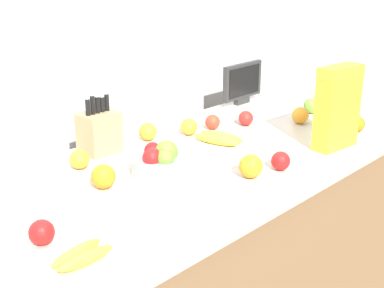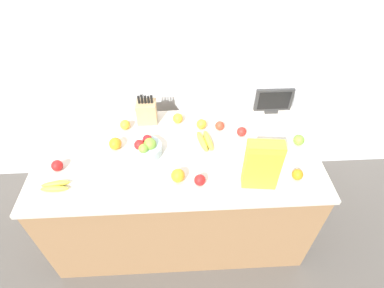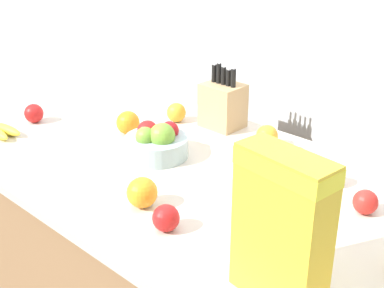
{
  "view_description": "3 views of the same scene",
  "coord_description": "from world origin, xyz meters",
  "px_view_note": "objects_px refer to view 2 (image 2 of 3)",
  "views": [
    {
      "loc": [
        -1.38,
        -1.29,
        1.62
      ],
      "look_at": [
        -0.08,
        -0.03,
        0.95
      ],
      "focal_mm": 50.0,
      "sensor_mm": 36.0,
      "label": 1
    },
    {
      "loc": [
        0.02,
        -1.4,
        2.28
      ],
      "look_at": [
        0.1,
        -0.03,
        0.96
      ],
      "focal_mm": 28.0,
      "sensor_mm": 36.0,
      "label": 2
    },
    {
      "loc": [
        0.96,
        -1.05,
        1.61
      ],
      "look_at": [
        -0.08,
        0.04,
        0.93
      ],
      "focal_mm": 50.0,
      "sensor_mm": 36.0,
      "label": 3
    }
  ],
  "objects_px": {
    "small_monitor": "(274,101)",
    "knife_block": "(147,111)",
    "orange_back_center": "(115,144)",
    "apple_rightmost": "(220,126)",
    "orange_mid_right": "(178,118)",
    "banana_bunch_right": "(55,186)",
    "orange_front_left": "(298,175)",
    "fruit_bowl": "(146,148)",
    "cereal_box": "(262,163)",
    "apple_front": "(299,140)",
    "orange_front_right": "(125,125)",
    "apple_leftmost": "(242,132)",
    "apple_by_knife_block": "(200,180)",
    "orange_mid_left": "(275,146)",
    "orange_near_bowl": "(179,176)",
    "apple_middle": "(57,166)",
    "banana_bunch_left": "(205,141)",
    "orange_front_center": "(201,124)"
  },
  "relations": [
    {
      "from": "small_monitor",
      "to": "knife_block",
      "type": "bearing_deg",
      "value": -177.36
    },
    {
      "from": "knife_block",
      "to": "orange_back_center",
      "type": "relative_size",
      "value": 3.2
    },
    {
      "from": "orange_back_center",
      "to": "knife_block",
      "type": "bearing_deg",
      "value": 55.16
    },
    {
      "from": "knife_block",
      "to": "apple_rightmost",
      "type": "xyz_separation_m",
      "value": [
        0.52,
        -0.13,
        -0.05
      ]
    },
    {
      "from": "orange_mid_right",
      "to": "banana_bunch_right",
      "type": "bearing_deg",
      "value": -142.09
    },
    {
      "from": "knife_block",
      "to": "orange_front_left",
      "type": "relative_size",
      "value": 3.9
    },
    {
      "from": "apple_rightmost",
      "to": "orange_mid_right",
      "type": "xyz_separation_m",
      "value": [
        -0.3,
        0.1,
        0.0
      ]
    },
    {
      "from": "small_monitor",
      "to": "fruit_bowl",
      "type": "bearing_deg",
      "value": -157.53
    },
    {
      "from": "cereal_box",
      "to": "apple_front",
      "type": "height_order",
      "value": "cereal_box"
    },
    {
      "from": "orange_front_right",
      "to": "knife_block",
      "type": "bearing_deg",
      "value": 28.62
    },
    {
      "from": "apple_leftmost",
      "to": "apple_front",
      "type": "relative_size",
      "value": 0.9
    },
    {
      "from": "orange_front_left",
      "to": "apple_by_knife_block",
      "type": "bearing_deg",
      "value": -178.83
    },
    {
      "from": "small_monitor",
      "to": "apple_front",
      "type": "relative_size",
      "value": 3.77
    },
    {
      "from": "cereal_box",
      "to": "fruit_bowl",
      "type": "height_order",
      "value": "cereal_box"
    },
    {
      "from": "banana_bunch_right",
      "to": "apple_front",
      "type": "distance_m",
      "value": 1.57
    },
    {
      "from": "cereal_box",
      "to": "apple_rightmost",
      "type": "height_order",
      "value": "cereal_box"
    },
    {
      "from": "small_monitor",
      "to": "orange_mid_left",
      "type": "bearing_deg",
      "value": -100.84
    },
    {
      "from": "apple_front",
      "to": "orange_near_bowl",
      "type": "height_order",
      "value": "orange_near_bowl"
    },
    {
      "from": "cereal_box",
      "to": "apple_leftmost",
      "type": "bearing_deg",
      "value": 99.51
    },
    {
      "from": "orange_mid_left",
      "to": "orange_back_center",
      "type": "bearing_deg",
      "value": 175.8
    },
    {
      "from": "fruit_bowl",
      "to": "orange_front_right",
      "type": "height_order",
      "value": "fruit_bowl"
    },
    {
      "from": "apple_middle",
      "to": "banana_bunch_left",
      "type": "bearing_deg",
      "value": 11.35
    },
    {
      "from": "apple_rightmost",
      "to": "orange_back_center",
      "type": "height_order",
      "value": "orange_back_center"
    },
    {
      "from": "cereal_box",
      "to": "orange_mid_right",
      "type": "relative_size",
      "value": 4.45
    },
    {
      "from": "small_monitor",
      "to": "apple_leftmost",
      "type": "bearing_deg",
      "value": -138.34
    },
    {
      "from": "banana_bunch_left",
      "to": "orange_back_center",
      "type": "distance_m",
      "value": 0.6
    },
    {
      "from": "apple_leftmost",
      "to": "orange_front_center",
      "type": "distance_m",
      "value": 0.29
    },
    {
      "from": "knife_block",
      "to": "apple_rightmost",
      "type": "relative_size",
      "value": 4.02
    },
    {
      "from": "small_monitor",
      "to": "apple_front",
      "type": "height_order",
      "value": "small_monitor"
    },
    {
      "from": "orange_back_center",
      "to": "orange_mid_right",
      "type": "relative_size",
      "value": 1.11
    },
    {
      "from": "apple_leftmost",
      "to": "orange_front_right",
      "type": "bearing_deg",
      "value": 172.03
    },
    {
      "from": "apple_leftmost",
      "to": "orange_back_center",
      "type": "distance_m",
      "value": 0.87
    },
    {
      "from": "small_monitor",
      "to": "apple_front",
      "type": "xyz_separation_m",
      "value": [
        0.1,
        -0.35,
        -0.08
      ]
    },
    {
      "from": "small_monitor",
      "to": "orange_front_center",
      "type": "height_order",
      "value": "small_monitor"
    },
    {
      "from": "apple_middle",
      "to": "orange_front_left",
      "type": "relative_size",
      "value": 1.04
    },
    {
      "from": "fruit_bowl",
      "to": "apple_middle",
      "type": "height_order",
      "value": "fruit_bowl"
    },
    {
      "from": "fruit_bowl",
      "to": "orange_mid_right",
      "type": "relative_size",
      "value": 2.76
    },
    {
      "from": "knife_block",
      "to": "orange_front_right",
      "type": "relative_size",
      "value": 3.67
    },
    {
      "from": "small_monitor",
      "to": "orange_mid_left",
      "type": "height_order",
      "value": "small_monitor"
    },
    {
      "from": "apple_by_knife_block",
      "to": "orange_front_center",
      "type": "bearing_deg",
      "value": 84.58
    },
    {
      "from": "orange_mid_left",
      "to": "orange_near_bowl",
      "type": "bearing_deg",
      "value": -161.09
    },
    {
      "from": "apple_leftmost",
      "to": "orange_near_bowl",
      "type": "relative_size",
      "value": 0.79
    },
    {
      "from": "apple_rightmost",
      "to": "apple_leftmost",
      "type": "distance_m",
      "value": 0.16
    },
    {
      "from": "small_monitor",
      "to": "orange_mid_right",
      "type": "bearing_deg",
      "value": -173.99
    },
    {
      "from": "banana_bunch_right",
      "to": "orange_mid_right",
      "type": "relative_size",
      "value": 2.25
    },
    {
      "from": "knife_block",
      "to": "orange_mid_left",
      "type": "bearing_deg",
      "value": -22.75
    },
    {
      "from": "banana_bunch_left",
      "to": "apple_front",
      "type": "relative_size",
      "value": 2.86
    },
    {
      "from": "apple_front",
      "to": "orange_front_center",
      "type": "relative_size",
      "value": 1.01
    },
    {
      "from": "apple_middle",
      "to": "orange_back_center",
      "type": "relative_size",
      "value": 0.85
    },
    {
      "from": "apple_middle",
      "to": "apple_leftmost",
      "type": "relative_size",
      "value": 1.06
    }
  ]
}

